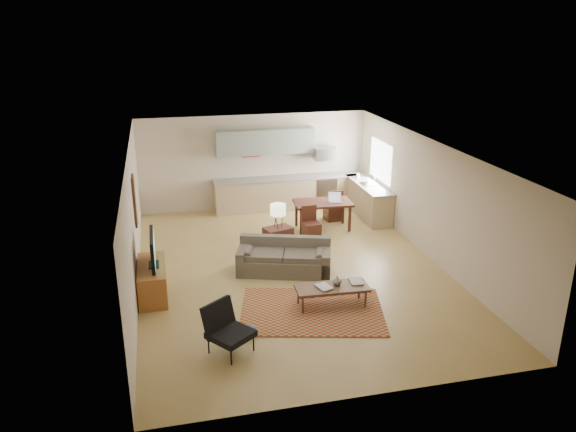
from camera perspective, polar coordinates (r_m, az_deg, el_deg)
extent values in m
plane|color=#A3864A|center=(12.38, 0.32, -5.47)|extent=(9.00, 9.00, 0.00)
plane|color=white|center=(11.51, 0.35, 6.81)|extent=(9.00, 9.00, 0.00)
plane|color=beige|center=(16.11, -3.45, 5.52)|extent=(6.50, 0.00, 6.50)
plane|color=beige|center=(7.95, 8.11, -9.90)|extent=(6.50, 0.00, 6.50)
plane|color=beige|center=(11.60, -15.48, -0.78)|extent=(0.00, 9.00, 9.00)
plane|color=beige|center=(13.00, 14.40, 1.50)|extent=(0.00, 9.00, 9.00)
cube|color=#A5A8AD|center=(16.50, 3.67, 2.61)|extent=(0.62, 0.62, 0.90)
cube|color=#A5A8AD|center=(16.23, 3.73, 6.35)|extent=(0.62, 0.40, 0.35)
cube|color=gray|center=(15.87, -2.31, 7.54)|extent=(2.80, 0.34, 0.70)
cube|color=white|center=(15.55, 9.38, 5.54)|extent=(0.02, 1.40, 1.05)
cube|color=maroon|center=(10.73, 2.44, -9.60)|extent=(3.02, 2.41, 0.02)
imported|color=maroon|center=(10.63, 3.13, -7.35)|extent=(0.42, 0.46, 0.03)
imported|color=navy|center=(10.94, 6.32, -6.65)|extent=(0.30, 0.38, 0.03)
imported|color=black|center=(10.79, 5.01, -6.54)|extent=(0.22, 0.22, 0.18)
imported|color=beige|center=(16.09, 7.13, 4.15)|extent=(0.09, 0.10, 0.19)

